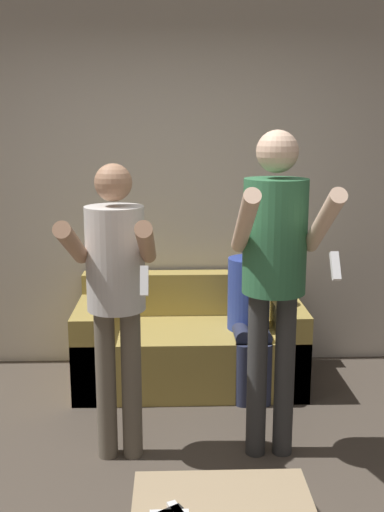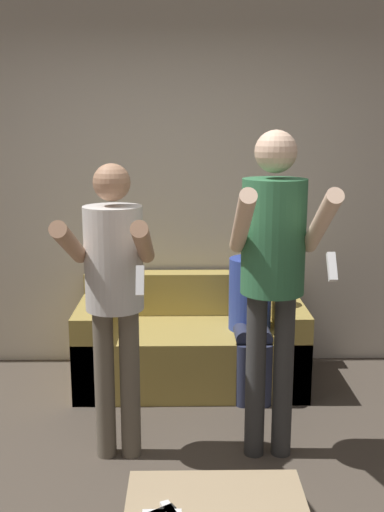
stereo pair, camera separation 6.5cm
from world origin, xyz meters
TOP-DOWN VIEW (x-y plane):
  - wall_back at (0.00, 2.15)m, footprint 6.40×0.06m
  - couch at (0.11, 1.72)m, footprint 1.57×0.78m
  - person_standing_left at (-0.31, 0.70)m, footprint 0.43×0.72m
  - person_standing_right at (0.52, 0.70)m, footprint 0.46×0.71m
  - person_seated at (0.52, 1.58)m, footprint 0.29×0.52m
  - coffee_table at (0.18, -0.22)m, footprint 0.72×0.44m

SIDE VIEW (x-z plane):
  - couch at x=0.11m, z-range -0.10..0.64m
  - coffee_table at x=0.18m, z-range 0.13..0.47m
  - person_seated at x=0.52m, z-range 0.05..1.18m
  - person_standing_left at x=-0.31m, z-range 0.20..1.82m
  - person_standing_right at x=0.52m, z-range 0.23..2.02m
  - wall_back at x=0.00m, z-range 0.00..2.70m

